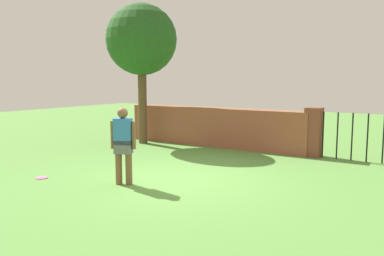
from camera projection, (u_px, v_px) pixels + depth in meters
ground_plane at (177, 179)px, 8.81m from camera, size 40.00×40.00×0.00m
brick_wall at (213, 127)px, 13.09m from camera, size 6.35×0.50×1.26m
tree at (142, 41)px, 13.34m from camera, size 2.38×2.38×4.70m
person at (123, 142)px, 8.28m from camera, size 0.50×0.35×1.62m
fence_gate at (360, 135)px, 10.66m from camera, size 2.91×0.44×1.40m
frisbee_pink at (42, 178)px, 8.91m from camera, size 0.27×0.27×0.02m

